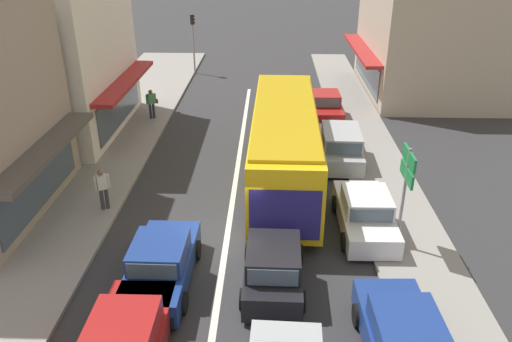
# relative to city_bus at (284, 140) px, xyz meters

# --- Properties ---
(ground_plane) EXTENTS (140.00, 140.00, 0.00)m
(ground_plane) POSITION_rel_city_bus_xyz_m (-2.03, -4.61, -1.88)
(ground_plane) COLOR #2D2D30
(lane_centre_line) EXTENTS (0.20, 28.00, 0.01)m
(lane_centre_line) POSITION_rel_city_bus_xyz_m (-2.03, -0.61, -1.88)
(lane_centre_line) COLOR silver
(lane_centre_line) RESTS_ON ground
(sidewalk_left) EXTENTS (5.20, 44.00, 0.14)m
(sidewalk_left) POSITION_rel_city_bus_xyz_m (-8.83, 1.39, -1.81)
(sidewalk_left) COLOR gray
(sidewalk_left) RESTS_ON ground
(kerb_right) EXTENTS (2.80, 44.00, 0.12)m
(kerb_right) POSITION_rel_city_bus_xyz_m (4.17, 1.39, -1.82)
(kerb_right) COLOR gray
(kerb_right) RESTS_ON ground
(shopfront_mid_block) EXTENTS (8.77, 8.73, 7.82)m
(shopfront_mid_block) POSITION_rel_city_bus_xyz_m (-12.21, 5.49, 2.02)
(shopfront_mid_block) COLOR silver
(shopfront_mid_block) RESTS_ON ground
(building_right_far) EXTENTS (8.75, 10.24, 8.11)m
(building_right_far) POSITION_rel_city_bus_xyz_m (9.46, 13.27, 2.17)
(building_right_far) COLOR #B2A38E
(building_right_far) RESTS_ON ground
(city_bus) EXTENTS (2.88, 10.90, 3.23)m
(city_bus) POSITION_rel_city_bus_xyz_m (0.00, 0.00, 0.00)
(city_bus) COLOR yellow
(city_bus) RESTS_ON ground
(hatchback_behind_bus_near) EXTENTS (1.87, 3.73, 1.54)m
(hatchback_behind_bus_near) POSITION_rel_city_bus_xyz_m (-0.44, -6.90, -1.17)
(hatchback_behind_bus_near) COLOR black
(hatchback_behind_bus_near) RESTS_ON ground
(sedan_behind_bus_mid) EXTENTS (1.95, 4.22, 1.47)m
(sedan_behind_bus_mid) POSITION_rel_city_bus_xyz_m (-3.76, -6.85, -1.22)
(sedan_behind_bus_mid) COLOR navy
(sedan_behind_bus_mid) RESTS_ON ground
(parked_sedan_kerb_front) EXTENTS (2.01, 4.26, 1.47)m
(parked_sedan_kerb_front) POSITION_rel_city_bus_xyz_m (2.71, -9.71, -1.22)
(parked_sedan_kerb_front) COLOR navy
(parked_sedan_kerb_front) RESTS_ON ground
(parked_sedan_kerb_second) EXTENTS (1.93, 4.22, 1.47)m
(parked_sedan_kerb_second) POSITION_rel_city_bus_xyz_m (2.77, -3.71, -1.22)
(parked_sedan_kerb_second) COLOR silver
(parked_sedan_kerb_second) RESTS_ON ground
(parked_wagon_kerb_third) EXTENTS (2.06, 4.56, 1.58)m
(parked_wagon_kerb_third) POSITION_rel_city_bus_xyz_m (2.61, 2.18, -1.14)
(parked_wagon_kerb_third) COLOR #9EA3A8
(parked_wagon_kerb_third) RESTS_ON ground
(parked_sedan_kerb_rear) EXTENTS (1.95, 4.23, 1.47)m
(parked_sedan_kerb_rear) POSITION_rel_city_bus_xyz_m (2.43, 8.00, -1.22)
(parked_sedan_kerb_rear) COLOR maroon
(parked_sedan_kerb_rear) RESTS_ON ground
(traffic_light_downstreet) EXTENTS (0.32, 0.24, 4.20)m
(traffic_light_downstreet) POSITION_rel_city_bus_xyz_m (-6.21, 17.37, 0.97)
(traffic_light_downstreet) COLOR gray
(traffic_light_downstreet) RESTS_ON ground
(directional_road_sign) EXTENTS (0.10, 1.40, 3.60)m
(directional_road_sign) POSITION_rel_city_bus_xyz_m (3.69, -4.78, 0.82)
(directional_road_sign) COLOR gray
(directional_road_sign) RESTS_ON ground
(pedestrian_with_handbag_near) EXTENTS (0.62, 0.48, 1.63)m
(pedestrian_with_handbag_near) POSITION_rel_city_bus_xyz_m (-7.11, 7.19, -0.81)
(pedestrian_with_handbag_near) COLOR #232838
(pedestrian_with_handbag_near) RESTS_ON sidewalk_left
(pedestrian_browsing_midblock) EXTENTS (0.50, 0.37, 1.63)m
(pedestrian_browsing_midblock) POSITION_rel_city_bus_xyz_m (-6.72, -2.76, -0.81)
(pedestrian_browsing_midblock) COLOR #333338
(pedestrian_browsing_midblock) RESTS_ON sidewalk_left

